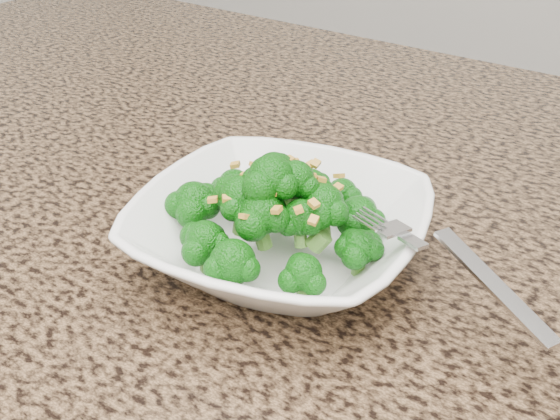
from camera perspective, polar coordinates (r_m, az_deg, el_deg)
The scene contains 5 objects.
granite_counter at distance 0.69m, azimuth -3.14°, elevation 0.23°, with size 1.64×1.04×0.03m, color brown.
bowl at distance 0.57m, azimuth 0.00°, elevation -1.84°, with size 0.23×0.23×0.06m, color white.
broccoli_pile at distance 0.54m, azimuth 0.00°, elevation 3.53°, with size 0.21×0.21×0.06m, color #0D5E0A, non-canonical shape.
garlic_topping at distance 0.53m, azimuth 0.00°, elevation 6.87°, with size 0.12×0.12×0.01m, color gold, non-canonical shape.
fork at distance 0.50m, azimuth 11.18°, elevation -2.69°, with size 0.19×0.03×0.01m, color silver, non-canonical shape.
Camera 1 is at (0.38, -0.16, 1.24)m, focal length 45.00 mm.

